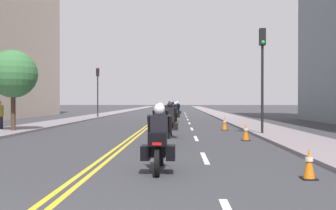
{
  "coord_description": "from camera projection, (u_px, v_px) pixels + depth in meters",
  "views": [
    {
      "loc": [
        2.1,
        -3.36,
        1.62
      ],
      "look_at": [
        1.16,
        28.15,
        1.34
      ],
      "focal_mm": 42.3,
      "sensor_mm": 36.0,
      "label": 1
    }
  ],
  "objects": [
    {
      "name": "building_left_1",
      "position": [
        2.0,
        20.0,
        40.91
      ],
      "size": [
        6.47,
        18.22,
        20.18
      ],
      "color": "beige",
      "rests_on": "ground"
    },
    {
      "name": "centreline_yellow_inner",
      "position": [
        163.0,
        114.0,
        51.41
      ],
      "size": [
        0.12,
        132.0,
        0.01
      ],
      "primitive_type": "cube",
      "color": "yellow",
      "rests_on": "ground"
    },
    {
      "name": "sidewalk_left",
      "position": [
        111.0,
        113.0,
        51.62
      ],
      "size": [
        2.65,
        144.0,
        0.12
      ],
      "primitive_type": "cube",
      "color": "gray",
      "rests_on": "ground"
    },
    {
      "name": "motorcycle_6",
      "position": [
        173.0,
        112.0,
        37.12
      ],
      "size": [
        0.76,
        2.25,
        1.62
      ],
      "rotation": [
        0.0,
        0.0,
        -0.01
      ],
      "color": "black",
      "rests_on": "ground"
    },
    {
      "name": "street_tree_0",
      "position": [
        13.0,
        74.0,
        20.59
      ],
      "size": [
        2.5,
        2.5,
        4.32
      ],
      "color": "#493425",
      "rests_on": "ground"
    },
    {
      "name": "motorcycle_0",
      "position": [
        159.0,
        143.0,
        9.14
      ],
      "size": [
        0.76,
        2.09,
        1.58
      ],
      "rotation": [
        0.0,
        0.0,
        -0.01
      ],
      "color": "black",
      "rests_on": "ground"
    },
    {
      "name": "traffic_cone_0",
      "position": [
        309.0,
        164.0,
        8.22
      ],
      "size": [
        0.3,
        0.3,
        0.66
      ],
      "color": "black",
      "rests_on": "ground"
    },
    {
      "name": "centreline_yellow_outer",
      "position": [
        165.0,
        114.0,
        51.41
      ],
      "size": [
        0.12,
        132.0,
        0.01
      ],
      "primitive_type": "cube",
      "color": "yellow",
      "rests_on": "ground"
    },
    {
      "name": "lane_dashes_white",
      "position": [
        188.0,
        121.0,
        32.34
      ],
      "size": [
        0.14,
        56.4,
        0.01
      ],
      "color": "silver",
      "rests_on": "ground"
    },
    {
      "name": "motorcycle_4",
      "position": [
        169.0,
        115.0,
        27.35
      ],
      "size": [
        0.76,
        2.25,
        1.65
      ],
      "rotation": [
        0.0,
        0.0,
        -0.0
      ],
      "color": "black",
      "rests_on": "ground"
    },
    {
      "name": "ground_plane",
      "position": [
        164.0,
        114.0,
        51.41
      ],
      "size": [
        264.0,
        264.0,
        0.0
      ],
      "primitive_type": "plane",
      "color": "#36373C"
    },
    {
      "name": "traffic_cone_2",
      "position": [
        225.0,
        123.0,
        22.35
      ],
      "size": [
        0.37,
        0.37,
        0.76
      ],
      "color": "black",
      "rests_on": "ground"
    },
    {
      "name": "traffic_light_near",
      "position": [
        262.0,
        62.0,
        18.77
      ],
      "size": [
        0.28,
        0.38,
        5.09
      ],
      "color": "black",
      "rests_on": "ground"
    },
    {
      "name": "motorcycle_3",
      "position": [
        169.0,
        118.0,
        22.55
      ],
      "size": [
        0.78,
        2.14,
        1.6
      ],
      "rotation": [
        0.0,
        0.0,
        0.06
      ],
      "color": "black",
      "rests_on": "ground"
    },
    {
      "name": "traffic_light_far",
      "position": [
        98.0,
        83.0,
        39.1
      ],
      "size": [
        0.28,
        0.38,
        4.93
      ],
      "color": "black",
      "rests_on": "ground"
    },
    {
      "name": "motorcycle_5",
      "position": [
        175.0,
        113.0,
        31.79
      ],
      "size": [
        0.78,
        2.2,
        1.59
      ],
      "rotation": [
        0.0,
        0.0,
        -0.06
      ],
      "color": "black",
      "rests_on": "ground"
    },
    {
      "name": "traffic_cone_1",
      "position": [
        246.0,
        132.0,
        16.37
      ],
      "size": [
        0.35,
        0.35,
        0.73
      ],
      "color": "black",
      "rests_on": "ground"
    },
    {
      "name": "motorcycle_7",
      "position": [
        177.0,
        111.0,
        41.36
      ],
      "size": [
        0.78,
        2.11,
        1.64
      ],
      "rotation": [
        0.0,
        0.0,
        0.05
      ],
      "color": "black",
      "rests_on": "ground"
    },
    {
      "name": "pedestrian_1",
      "position": [
        0.0,
        116.0,
        21.53
      ],
      "size": [
        0.5,
        0.35,
        1.66
      ],
      "rotation": [
        0.0,
        0.0,
        2.72
      ],
      "color": "#28232E",
      "rests_on": "ground"
    },
    {
      "name": "motorcycle_1",
      "position": [
        160.0,
        129.0,
        14.07
      ],
      "size": [
        0.78,
        2.1,
        1.58
      ],
      "rotation": [
        0.0,
        0.0,
        -0.05
      ],
      "color": "black",
      "rests_on": "ground"
    },
    {
      "name": "motorcycle_2",
      "position": [
        170.0,
        122.0,
        18.07
      ],
      "size": [
        0.77,
        2.28,
        1.61
      ],
      "rotation": [
        0.0,
        0.0,
        -0.02
      ],
      "color": "black",
      "rests_on": "ground"
    },
    {
      "name": "sidewalk_right",
      "position": [
        217.0,
        114.0,
        51.2
      ],
      "size": [
        2.65,
        144.0,
        0.12
      ],
      "primitive_type": "cube",
      "color": "gray",
      "rests_on": "ground"
    }
  ]
}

